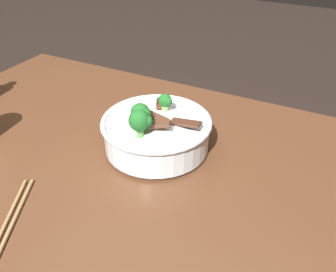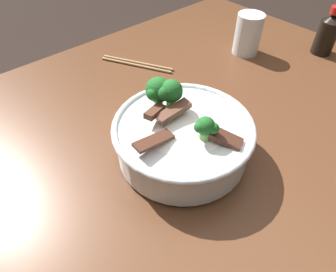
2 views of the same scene
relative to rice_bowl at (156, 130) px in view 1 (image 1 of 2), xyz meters
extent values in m
cube|color=#56331E|center=(-0.13, -0.09, -0.08)|extent=(1.12, 0.87, 0.05)
cube|color=#56331E|center=(-0.62, 0.28, -0.47)|extent=(0.06, 0.06, 0.73)
cube|color=#56331E|center=(0.36, 0.28, -0.47)|extent=(0.06, 0.06, 0.73)
cylinder|color=silver|center=(0.00, 0.00, -0.05)|extent=(0.11, 0.11, 0.01)
cylinder|color=silver|center=(0.00, 0.00, -0.01)|extent=(0.24, 0.24, 0.07)
torus|color=silver|center=(0.00, 0.00, 0.02)|extent=(0.25, 0.25, 0.01)
ellipsoid|color=white|center=(0.00, 0.00, 0.00)|extent=(0.21, 0.21, 0.06)
cube|color=#563323|center=(0.01, -0.02, 0.05)|extent=(0.07, 0.03, 0.02)
cube|color=#4C2B1E|center=(0.07, 0.01, 0.04)|extent=(0.07, 0.03, 0.02)
cube|color=#4C2B1E|center=(-0.02, 0.07, 0.03)|extent=(0.05, 0.07, 0.03)
cube|color=#563323|center=(0.03, -0.04, 0.05)|extent=(0.05, 0.03, 0.02)
cylinder|color=#7AB256|center=(0.00, 0.05, 0.03)|extent=(0.02, 0.02, 0.02)
sphere|color=#1E6023|center=(0.00, 0.05, 0.05)|extent=(0.03, 0.03, 0.03)
sphere|color=#1E6023|center=(0.01, 0.05, 0.06)|extent=(0.02, 0.02, 0.02)
sphere|color=#1E6023|center=(-0.01, 0.06, 0.05)|extent=(0.02, 0.02, 0.02)
cylinder|color=#6BA84C|center=(-0.01, -0.05, 0.04)|extent=(0.02, 0.02, 0.03)
sphere|color=#1E6023|center=(-0.01, -0.05, 0.07)|extent=(0.04, 0.04, 0.04)
sphere|color=#1E6023|center=(0.00, -0.05, 0.07)|extent=(0.02, 0.02, 0.02)
sphere|color=#1E6023|center=(-0.02, -0.03, 0.06)|extent=(0.02, 0.02, 0.02)
cylinder|color=#5B9947|center=(0.00, -0.07, 0.04)|extent=(0.02, 0.02, 0.02)
sphere|color=#1E6023|center=(0.00, -0.07, 0.06)|extent=(0.05, 0.05, 0.05)
sphere|color=#1E6023|center=(0.01, -0.06, 0.06)|extent=(0.02, 0.02, 0.02)
sphere|color=#1E6023|center=(0.00, -0.05, 0.06)|extent=(0.03, 0.03, 0.03)
cylinder|color=#9E7A4C|center=(-0.13, -0.31, -0.05)|extent=(0.10, 0.19, 0.01)
cylinder|color=#9E7A4C|center=(-0.14, -0.32, -0.05)|extent=(0.10, 0.19, 0.01)
camera|label=1|loc=(0.33, -0.60, 0.45)|focal=37.96mm
camera|label=2|loc=(0.27, 0.26, 0.37)|focal=31.23mm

